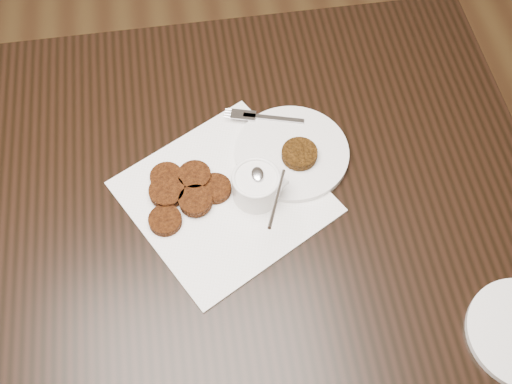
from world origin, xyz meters
TOP-DOWN VIEW (x-y plane):
  - table at (0.04, 0.17)m, footprint 1.33×0.86m
  - napkin at (0.12, 0.15)m, footprint 0.43×0.43m
  - sauce_ramekin at (0.18, 0.14)m, footprint 0.11×0.11m
  - patty_cluster at (0.05, 0.17)m, footprint 0.28×0.28m
  - plate_with_patty at (0.26, 0.22)m, footprint 0.27×0.27m

SIDE VIEW (x-z plane):
  - table at x=0.04m, z-range 0.00..0.75m
  - napkin at x=0.12m, z-range 0.75..0.75m
  - patty_cluster at x=0.05m, z-range 0.75..0.78m
  - plate_with_patty at x=0.26m, z-range 0.75..0.78m
  - sauce_ramekin at x=0.18m, z-range 0.75..0.87m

